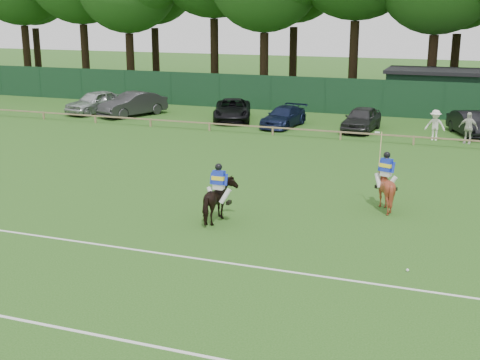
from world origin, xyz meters
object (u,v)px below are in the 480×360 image
at_px(estate_black, 471,124).
at_px(spectator_left, 435,125).
at_px(utility_shed, 447,91).
at_px(polo_ball, 408,270).
at_px(sedan_silver, 96,102).
at_px(suv_black, 232,110).
at_px(sedan_navy, 284,117).
at_px(spectator_mid, 468,128).
at_px(sedan_grey, 133,104).
at_px(horse_dark, 219,201).
at_px(hatch_grey, 361,119).
at_px(horse_chestnut, 385,188).

bearing_deg(estate_black, spectator_left, -153.42).
bearing_deg(utility_shed, polo_ball, -88.88).
distance_m(sedan_silver, suv_black, 10.11).
height_order(sedan_navy, spectator_mid, spectator_mid).
relative_size(sedan_grey, estate_black, 1.17).
xyz_separation_m(horse_dark, hatch_grey, (1.65, 18.75, -0.02)).
relative_size(hatch_grey, spectator_left, 2.49).
relative_size(sedan_navy, spectator_mid, 2.47).
bearing_deg(polo_ball, sedan_navy, 115.29).
distance_m(horse_dark, sedan_silver, 25.53).
distance_m(sedan_grey, utility_shed, 21.91).
bearing_deg(hatch_grey, horse_dark, -90.12).
height_order(sedan_grey, sedan_navy, sedan_grey).
height_order(suv_black, sedan_navy, suv_black).
relative_size(sedan_grey, spectator_mid, 2.82).
height_order(horse_chestnut, suv_black, horse_chestnut).
xyz_separation_m(spectator_mid, utility_shed, (-1.70, 10.56, 0.67)).
height_order(sedan_silver, sedan_navy, sedan_silver).
distance_m(estate_black, utility_shed, 8.30).
height_order(sedan_silver, spectator_mid, spectator_mid).
xyz_separation_m(sedan_navy, spectator_left, (9.15, -1.14, 0.23)).
bearing_deg(horse_chestnut, sedan_silver, -15.59).
xyz_separation_m(spectator_mid, polo_ball, (-1.12, -19.26, -0.82)).
relative_size(horse_dark, estate_black, 0.42).
relative_size(sedan_navy, polo_ball, 47.59).
relative_size(suv_black, sedan_navy, 1.17).
height_order(sedan_grey, utility_shed, utility_shed).
relative_size(sedan_grey, utility_shed, 0.58).
bearing_deg(utility_shed, sedan_silver, -159.54).
distance_m(horse_chestnut, utility_shed, 24.14).
bearing_deg(sedan_navy, suv_black, 172.10).
relative_size(sedan_navy, hatch_grey, 1.01).
distance_m(sedan_silver, estate_black, 24.93).
bearing_deg(estate_black, utility_shed, 79.44).
bearing_deg(spectator_left, sedan_navy, 175.46).
bearing_deg(horse_chestnut, hatch_grey, -57.72).
xyz_separation_m(sedan_silver, spectator_mid, (24.81, -1.94, 0.07)).
bearing_deg(spectator_left, suv_black, 173.05).
bearing_deg(horse_chestnut, estate_black, -80.26).
distance_m(spectator_left, utility_shed, 10.29).
bearing_deg(sedan_navy, hatch_grey, 10.29).
distance_m(sedan_navy, hatch_grey, 4.80).
distance_m(sedan_silver, hatch_grey, 18.71).
xyz_separation_m(suv_black, estate_black, (14.83, 0.04, -0.01)).
bearing_deg(horse_dark, suv_black, -69.48).
height_order(horse_chestnut, utility_shed, utility_shed).
height_order(horse_dark, hatch_grey, horse_dark).
bearing_deg(sedan_silver, estate_black, 15.90).
bearing_deg(sedan_navy, spectator_mid, -0.25).
bearing_deg(sedan_grey, sedan_silver, -158.11).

